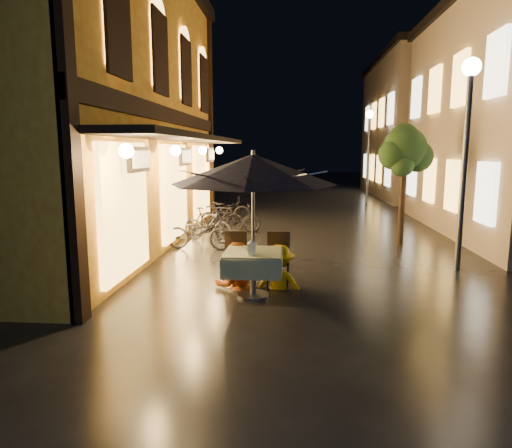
# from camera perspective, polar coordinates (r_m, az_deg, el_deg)

# --- Properties ---
(ground) EXTENTS (90.00, 90.00, 0.00)m
(ground) POSITION_cam_1_polar(r_m,az_deg,el_deg) (7.88, 7.46, -9.06)
(ground) COLOR black
(ground) RESTS_ON ground
(west_building) EXTENTS (5.90, 11.40, 7.40)m
(west_building) POSITION_cam_1_polar(r_m,az_deg,el_deg) (12.71, -20.76, 14.29)
(west_building) COLOR orange
(west_building) RESTS_ON ground
(east_building_far) EXTENTS (7.30, 10.30, 7.30)m
(east_building_far) POSITION_cam_1_polar(r_m,az_deg,el_deg) (26.69, 22.33, 11.14)
(east_building_far) COLOR gray
(east_building_far) RESTS_ON ground
(street_tree) EXTENTS (1.43, 1.20, 3.15)m
(street_tree) POSITION_cam_1_polar(r_m,az_deg,el_deg) (12.31, 18.12, 8.59)
(street_tree) COLOR black
(street_tree) RESTS_ON ground
(streetlamp_near) EXTENTS (0.36, 0.36, 4.23)m
(streetlamp_near) POSITION_cam_1_polar(r_m,az_deg,el_deg) (10.08, 24.90, 10.98)
(streetlamp_near) COLOR #59595E
(streetlamp_near) RESTS_ON ground
(streetlamp_far) EXTENTS (0.36, 0.36, 4.23)m
(streetlamp_far) POSITION_cam_1_polar(r_m,az_deg,el_deg) (21.75, 13.91, 10.18)
(streetlamp_far) COLOR #59595E
(streetlamp_far) RESTS_ON ground
(cafe_table) EXTENTS (0.99, 0.99, 0.78)m
(cafe_table) POSITION_cam_1_polar(r_m,az_deg,el_deg) (7.71, -0.37, -4.85)
(cafe_table) COLOR #59595E
(cafe_table) RESTS_ON ground
(patio_umbrella) EXTENTS (2.76, 2.76, 2.46)m
(patio_umbrella) POSITION_cam_1_polar(r_m,az_deg,el_deg) (7.49, -0.38, 6.82)
(patio_umbrella) COLOR #59595E
(patio_umbrella) RESTS_ON ground
(cafe_chair_left) EXTENTS (0.42, 0.42, 0.97)m
(cafe_chair_left) POSITION_cam_1_polar(r_m,az_deg,el_deg) (8.48, -2.63, -3.90)
(cafe_chair_left) COLOR black
(cafe_chair_left) RESTS_ON ground
(cafe_chair_right) EXTENTS (0.42, 0.42, 0.97)m
(cafe_chair_right) POSITION_cam_1_polar(r_m,az_deg,el_deg) (8.42, 2.80, -4.00)
(cafe_chair_right) COLOR black
(cafe_chair_right) RESTS_ON ground
(table_lantern) EXTENTS (0.16, 0.16, 0.25)m
(table_lantern) POSITION_cam_1_polar(r_m,az_deg,el_deg) (7.42, -0.52, -2.80)
(table_lantern) COLOR white
(table_lantern) RESTS_ON cafe_table
(person_orange) EXTENTS (0.91, 0.79, 1.61)m
(person_orange) POSITION_cam_1_polar(r_m,az_deg,el_deg) (8.23, -2.59, -2.40)
(person_orange) COLOR #C35E20
(person_orange) RESTS_ON ground
(person_yellow) EXTENTS (1.03, 0.66, 1.52)m
(person_yellow) POSITION_cam_1_polar(r_m,az_deg,el_deg) (8.19, 2.95, -2.79)
(person_yellow) COLOR #FFB700
(person_yellow) RESTS_ON ground
(bicycle_0) EXTENTS (1.70, 0.72, 0.87)m
(bicycle_0) POSITION_cam_1_polar(r_m,az_deg,el_deg) (11.44, -7.18, -1.04)
(bicycle_0) COLOR black
(bicycle_0) RESTS_ON ground
(bicycle_1) EXTENTS (1.59, 1.01, 0.93)m
(bicycle_1) POSITION_cam_1_polar(r_m,az_deg,el_deg) (12.39, -6.05, -0.09)
(bicycle_1) COLOR black
(bicycle_1) RESTS_ON ground
(bicycle_2) EXTENTS (1.71, 0.91, 0.85)m
(bicycle_2) POSITION_cam_1_polar(r_m,az_deg,el_deg) (13.66, -2.75, 0.66)
(bicycle_2) COLOR black
(bicycle_2) RESTS_ON ground
(bicycle_3) EXTENTS (1.53, 0.87, 0.89)m
(bicycle_3) POSITION_cam_1_polar(r_m,az_deg,el_deg) (14.01, -4.32, 0.92)
(bicycle_3) COLOR black
(bicycle_3) RESTS_ON ground
(bicycle_4) EXTENTS (1.69, 0.63, 0.88)m
(bicycle_4) POSITION_cam_1_polar(r_m,az_deg,el_deg) (15.75, -3.78, 1.85)
(bicycle_4) COLOR black
(bicycle_4) RESTS_ON ground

